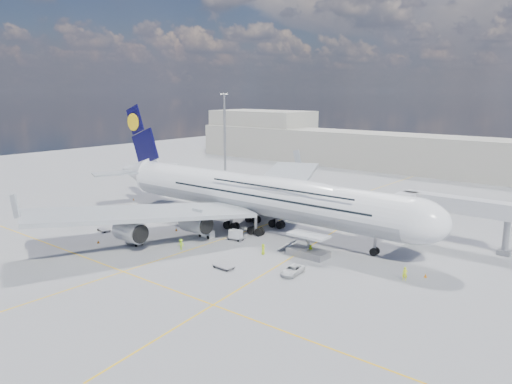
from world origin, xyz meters
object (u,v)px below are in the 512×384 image
Objects in this scene: jet_bridge at (432,206)px; light_mast at (225,136)px; service_van at (292,270)px; cone_tail at (133,199)px; crew_tug at (181,244)px; cone_wing_right_outer at (98,242)px; catering_truck_outer at (284,184)px; crew_nose at (405,274)px; dolly_row_c at (134,239)px; dolly_nose_far at (224,266)px; crew_van at (263,249)px; cone_wing_left_inner at (290,211)px; dolly_back at (144,220)px; cargo_loader at (307,248)px; dolly_nose_near at (236,235)px; crew_loader at (310,251)px; cone_wing_right_inner at (176,230)px; airliner at (255,194)px; baggage_tug at (206,233)px; crew_wing at (143,235)px; catering_truck_inner at (262,203)px; cone_nose at (426,276)px; cone_wing_left_outer at (288,199)px; dolly_row_b at (120,224)px; dolly_row_a at (104,230)px.

light_mast is at bearing 160.98° from jet_bridge.
cone_tail is at bearing 159.95° from service_van.
cone_wing_right_outer is at bearing -171.63° from crew_tug.
catering_truck_outer is 3.15× the size of crew_nose.
dolly_nose_far is (19.81, 1.11, -0.67)m from dolly_row_c.
crew_van is (-22.26, -3.61, -0.10)m from crew_nose.
cone_tail is at bearing -158.40° from cone_wing_left_inner.
cone_tail is at bearing -171.74° from jet_bridge.
cargo_loader is at bearing -21.73° from dolly_back.
cargo_loader reaches higher than dolly_nose_near.
crew_loader is 36.67m from cone_wing_right_outer.
dolly_row_c is at bearing 174.52° from crew_nose.
crew_loader is 21.39m from crew_tug.
crew_tug is 11.62m from cone_wing_right_inner.
light_mast is at bearing 165.52° from crew_loader.
dolly_nose_far is at bearing -62.80° from airliner.
crew_loader is (37.92, 3.18, 0.62)m from dolly_back.
crew_wing is at bearing -131.58° from baggage_tug.
cone_wing_right_outer is at bearing -160.09° from dolly_row_c.
catering_truck_inner is 46.06m from cone_nose.
crew_van is (-18.90, -21.88, -5.97)m from jet_bridge.
light_mast is 33.96m from cone_wing_left_outer.
catering_truck_outer reaches higher than dolly_back.
cone_wing_left_inner is (15.50, -18.60, -1.40)m from catering_truck_outer.
cone_tail is (-58.32, 16.23, -0.37)m from service_van.
dolly_nose_far is at bearing -147.80° from cone_nose.
crew_van reaches higher than dolly_row_b.
catering_truck_outer is 45.14m from cone_wing_right_inner.
cargo_loader is 15.50× the size of cone_wing_right_inner.
crew_loader is (15.09, 0.97, -0.06)m from dolly_nose_near.
crew_wing is (7.79, -52.26, -0.68)m from catering_truck_outer.
dolly_row_a is 4.72× the size of cone_wing_left_outer.
dolly_nose_near is at bearing 21.63° from baggage_tug.
crew_nose reaches higher than crew_loader.
dolly_nose_near is at bearing -76.18° from airliner.
crew_loader is 56.45m from cone_tail.
crew_tug is 3.80× the size of cone_wing_left_inner.
catering_truck_inner is at bearing 20.35° from cone_tail.
dolly_nose_near is 0.68× the size of service_van.
dolly_back is at bearing -174.09° from cone_nose.
dolly_back is at bearing -105.94° from catering_truck_outer.
cone_nose is (34.69, -4.26, -6.60)m from airliner.
jet_bridge is at bearing 64.36° from service_van.
airliner reaches higher than dolly_nose_near.
crew_loader is at bearing -36.15° from light_mast.
airliner reaches higher than cone_wing_left_outer.
jet_bridge is at bearing -66.02° from crew_van.
dolly_row_c is (11.30, -1.50, 0.73)m from dolly_row_a.
dolly_nose_far is 1.06× the size of dolly_nose_near.
cone_wing_left_inner is (-4.63, 23.13, -0.74)m from dolly_nose_near.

